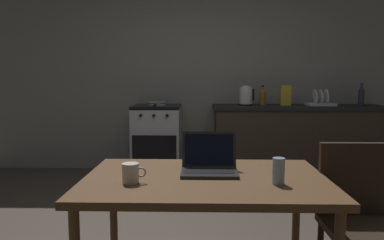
{
  "coord_description": "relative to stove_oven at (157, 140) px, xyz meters",
  "views": [
    {
      "loc": [
        0.04,
        -2.85,
        1.27
      ],
      "look_at": [
        -0.04,
        0.8,
        0.85
      ],
      "focal_mm": 35.6,
      "sensor_mm": 36.0,
      "label": 1
    }
  ],
  "objects": [
    {
      "name": "frying_pan",
      "position": [
        0.0,
        -0.03,
        0.48
      ],
      "size": [
        0.26,
        0.43,
        0.05
      ],
      "color": "gray",
      "rests_on": "stove_oven"
    },
    {
      "name": "laptop",
      "position": [
        0.62,
        -2.71,
        0.31
      ],
      "size": [
        0.32,
        0.28,
        0.22
      ],
      "rotation": [
        0.0,
        0.0,
        -0.23
      ],
      "color": "#232326",
      "rests_on": "dining_table"
    },
    {
      "name": "dish_rack",
      "position": [
        2.08,
        0.0,
        0.5
      ],
      "size": [
        0.34,
        0.26,
        0.21
      ],
      "color": "silver",
      "rests_on": "kitchen_counter"
    },
    {
      "name": "electric_kettle",
      "position": [
        1.14,
        0.0,
        0.57
      ],
      "size": [
        0.19,
        0.17,
        0.25
      ],
      "color": "black",
      "rests_on": "kitchen_counter"
    },
    {
      "name": "stove_oven",
      "position": [
        0.0,
        0.0,
        0.0
      ],
      "size": [
        0.6,
        0.62,
        0.91
      ],
      "color": "#B7BABF",
      "rests_on": "ground_plane"
    },
    {
      "name": "cereal_box",
      "position": [
        1.65,
        0.02,
        0.58
      ],
      "size": [
        0.13,
        0.05,
        0.25
      ],
      "color": "gold",
      "rests_on": "kitchen_counter"
    },
    {
      "name": "bottle_b",
      "position": [
        1.36,
        0.08,
        0.57
      ],
      "size": [
        0.08,
        0.08,
        0.25
      ],
      "color": "#8C601E",
      "rests_on": "kitchen_counter"
    },
    {
      "name": "dining_table",
      "position": [
        0.59,
        -2.8,
        0.2
      ],
      "size": [
        1.33,
        0.89,
        0.72
      ],
      "color": "brown",
      "rests_on": "ground_plane"
    },
    {
      "name": "ground_plane",
      "position": [
        0.53,
        -2.0,
        -0.45
      ],
      "size": [
        12.0,
        12.0,
        0.0
      ],
      "primitive_type": "plane",
      "color": "#473D33"
    },
    {
      "name": "drinking_glass",
      "position": [
        0.97,
        -2.93,
        0.34
      ],
      "size": [
        0.06,
        0.06,
        0.14
      ],
      "color": "#99B7C6",
      "rests_on": "dining_table"
    },
    {
      "name": "coffee_mug",
      "position": [
        0.21,
        -2.93,
        0.32
      ],
      "size": [
        0.13,
        0.09,
        0.1
      ],
      "color": "silver",
      "rests_on": "dining_table"
    },
    {
      "name": "back_wall",
      "position": [
        0.83,
        0.35,
        0.96
      ],
      "size": [
        6.4,
        0.1,
        2.83
      ],
      "primitive_type": "cube",
      "color": "gray",
      "rests_on": "ground_plane"
    },
    {
      "name": "chair",
      "position": [
        1.44,
        -2.79,
        0.06
      ],
      "size": [
        0.4,
        0.4,
        0.89
      ],
      "rotation": [
        0.0,
        0.0,
        0.04
      ],
      "color": "#2D2116",
      "rests_on": "ground_plane"
    },
    {
      "name": "kitchen_counter",
      "position": [
        1.8,
        0.0,
        0.0
      ],
      "size": [
        2.16,
        0.64,
        0.91
      ],
      "color": "#382D23",
      "rests_on": "ground_plane"
    },
    {
      "name": "bottle",
      "position": [
        2.57,
        -0.05,
        0.59
      ],
      "size": [
        0.07,
        0.07,
        0.28
      ],
      "color": "#2D2D33",
      "rests_on": "kitchen_counter"
    }
  ]
}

